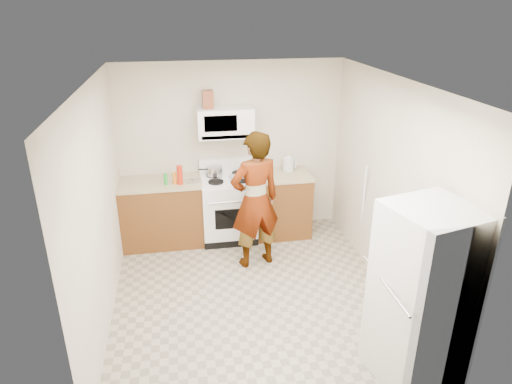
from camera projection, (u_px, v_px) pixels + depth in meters
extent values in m
plane|color=gray|center=(252.00, 294.00, 5.44)|extent=(3.60, 3.60, 0.00)
cube|color=beige|center=(232.00, 149.00, 6.58)|extent=(3.20, 0.02, 2.50)
cube|color=beige|center=(389.00, 189.00, 5.20)|extent=(0.02, 3.60, 2.50)
cube|color=brown|center=(162.00, 214.00, 6.45)|extent=(1.12, 0.62, 0.90)
cube|color=tan|center=(160.00, 183.00, 6.27)|extent=(1.14, 0.64, 0.03)
cube|color=brown|center=(281.00, 205.00, 6.72)|extent=(0.80, 0.62, 0.90)
cube|color=tan|center=(282.00, 175.00, 6.54)|extent=(0.82, 0.64, 0.03)
cube|color=white|center=(229.00, 209.00, 6.59)|extent=(0.76, 0.65, 0.90)
cube|color=white|center=(228.00, 179.00, 6.41)|extent=(0.76, 0.62, 0.03)
cube|color=white|center=(225.00, 165.00, 6.62)|extent=(0.76, 0.08, 0.20)
cube|color=white|center=(225.00, 122.00, 6.22)|extent=(0.76, 0.38, 0.40)
imported|color=tan|center=(255.00, 201.00, 5.75)|extent=(0.75, 0.59, 1.81)
cube|color=silver|center=(423.00, 296.00, 3.98)|extent=(0.85, 0.85, 1.70)
cylinder|color=silver|center=(288.00, 164.00, 6.64)|extent=(0.17, 0.17, 0.19)
cube|color=brown|center=(208.00, 99.00, 6.07)|extent=(0.15, 0.15, 0.24)
cylinder|color=#B3B2B7|center=(215.00, 171.00, 6.43)|extent=(0.28, 0.28, 0.11)
cube|color=silver|center=(238.00, 177.00, 6.37)|extent=(0.26, 0.17, 0.05)
cylinder|color=red|center=(180.00, 175.00, 6.13)|extent=(0.09, 0.09, 0.26)
cylinder|color=orange|center=(175.00, 178.00, 6.16)|extent=(0.07, 0.07, 0.17)
cylinder|color=green|center=(166.00, 179.00, 6.13)|extent=(0.06, 0.06, 0.16)
cylinder|color=silver|center=(193.00, 180.00, 6.29)|extent=(0.31, 0.31, 0.01)
cylinder|color=white|center=(363.00, 210.00, 6.03)|extent=(0.15, 0.28, 1.33)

